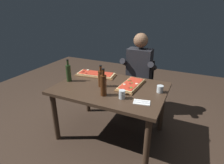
% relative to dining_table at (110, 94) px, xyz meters
% --- Properties ---
extents(ground_plane, '(6.40, 6.40, 0.00)m').
position_rel_dining_table_xyz_m(ground_plane, '(0.00, 0.00, -0.64)').
color(ground_plane, '#38281E').
extents(dining_table, '(1.40, 0.96, 0.74)m').
position_rel_dining_table_xyz_m(dining_table, '(0.00, 0.00, 0.00)').
color(dining_table, '#3D2B1E').
rests_on(dining_table, ground_plane).
extents(pizza_rectangular_front, '(0.61, 0.31, 0.05)m').
position_rel_dining_table_xyz_m(pizza_rectangular_front, '(-0.37, 0.28, 0.11)').
color(pizza_rectangular_front, brown).
rests_on(pizza_rectangular_front, dining_table).
extents(pizza_rectangular_left, '(0.27, 0.51, 0.05)m').
position_rel_dining_table_xyz_m(pizza_rectangular_left, '(0.23, 0.13, 0.11)').
color(pizza_rectangular_left, brown).
rests_on(pizza_rectangular_left, dining_table).
extents(wine_bottle_dark, '(0.07, 0.07, 0.29)m').
position_rel_dining_table_xyz_m(wine_bottle_dark, '(-0.12, -0.03, 0.21)').
color(wine_bottle_dark, '#47230F').
rests_on(wine_bottle_dark, dining_table).
extents(oil_bottle_amber, '(0.07, 0.07, 0.33)m').
position_rel_dining_table_xyz_m(oil_bottle_amber, '(0.03, -0.25, 0.23)').
color(oil_bottle_amber, '#47230F').
rests_on(oil_bottle_amber, dining_table).
extents(vinegar_bottle_green, '(0.07, 0.07, 0.31)m').
position_rel_dining_table_xyz_m(vinegar_bottle_green, '(-0.60, -0.06, 0.22)').
color(vinegar_bottle_green, '#233819').
rests_on(vinegar_bottle_green, dining_table).
extents(tumbler_near_camera, '(0.07, 0.07, 0.10)m').
position_rel_dining_table_xyz_m(tumbler_near_camera, '(0.25, -0.23, 0.14)').
color(tumbler_near_camera, silver).
rests_on(tumbler_near_camera, dining_table).
extents(tumbler_far_side, '(0.08, 0.08, 0.09)m').
position_rel_dining_table_xyz_m(tumbler_far_side, '(0.61, 0.11, 0.14)').
color(tumbler_far_side, silver).
rests_on(tumbler_far_side, dining_table).
extents(napkin_cutlery_set, '(0.20, 0.14, 0.01)m').
position_rel_dining_table_xyz_m(napkin_cutlery_set, '(0.48, -0.23, 0.10)').
color(napkin_cutlery_set, white).
rests_on(napkin_cutlery_set, dining_table).
extents(diner_chair, '(0.44, 0.44, 0.87)m').
position_rel_dining_table_xyz_m(diner_chair, '(0.14, 0.86, -0.16)').
color(diner_chair, black).
rests_on(diner_chair, ground_plane).
extents(seated_diner, '(0.53, 0.41, 1.33)m').
position_rel_dining_table_xyz_m(seated_diner, '(0.14, 0.74, 0.10)').
color(seated_diner, '#23232D').
rests_on(seated_diner, ground_plane).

